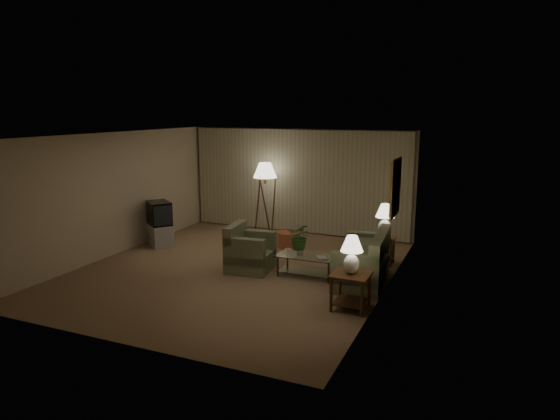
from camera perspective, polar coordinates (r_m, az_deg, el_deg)
The scene contains 16 objects.
ground at distance 10.20m, azimuth -4.99°, elevation -6.79°, with size 7.00×7.00×0.00m, color #987654.
room_shell at distance 11.12m, azimuth -1.38°, elevation 4.03°, with size 6.04×7.02×2.72m.
sofa at distance 9.50m, azimuth 9.35°, elevation -5.90°, with size 1.83×1.11×0.76m.
armchair at distance 10.04m, azimuth -3.40°, elevation -4.86°, with size 1.04×1.01×0.74m.
side_table_near at distance 8.21m, azimuth 8.09°, elevation -8.39°, with size 0.60×0.60×0.60m.
side_table_far at distance 10.64m, azimuth 11.77°, elevation -4.01°, with size 0.46×0.39×0.60m.
table_lamp_near at distance 8.04m, azimuth 8.20°, elevation -4.70°, with size 0.36×0.36×0.62m.
table_lamp_far at distance 10.50m, azimuth 11.90°, elevation -0.81°, with size 0.39×0.39×0.68m.
coffee_table at distance 9.73m, azimuth 3.12°, elevation -5.96°, with size 1.17×0.64×0.41m.
tv_cabinet at distance 12.22m, azimuth -13.54°, elevation -2.76°, with size 0.86×0.82×0.50m, color #ABABAD.
crt_tv at distance 12.11m, azimuth -13.66°, elevation -0.34°, with size 0.79×0.76×0.55m, color black.
floor_lamp at distance 12.78m, azimuth -1.71°, elevation 1.48°, with size 0.60×0.60×1.85m.
ottoman at distance 11.75m, azimuth 0.99°, elevation -3.37°, with size 0.54×0.54×0.36m, color #B45A3D.
vase at distance 9.72m, azimuth 2.30°, elevation -4.66°, with size 0.15×0.15×0.16m, color white.
flowers at distance 9.63m, azimuth 2.32°, elevation -2.68°, with size 0.48×0.42×0.54m, color #396D30.
book at distance 9.52m, azimuth 4.34°, elevation -5.46°, with size 0.17×0.24×0.02m, color olive.
Camera 1 is at (4.60, -8.53, 3.20)m, focal length 32.00 mm.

